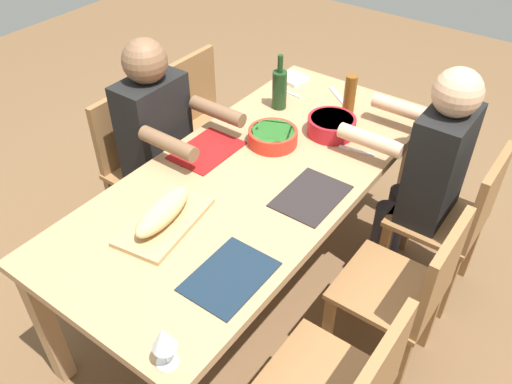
{
  "coord_description": "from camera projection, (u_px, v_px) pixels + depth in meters",
  "views": [
    {
      "loc": [
        -1.49,
        -1.08,
        2.13
      ],
      "look_at": [
        0.0,
        0.0,
        0.63
      ],
      "focal_mm": 36.76,
      "sensor_mm": 36.0,
      "label": 1
    }
  ],
  "objects": [
    {
      "name": "dining_table",
      "position": [
        256.0,
        187.0,
        2.36
      ],
      "size": [
        1.98,
        0.89,
        0.74
      ],
      "color": "#A87F56",
      "rests_on": "ground_plane"
    },
    {
      "name": "chair_far_center",
      "position": [
        141.0,
        160.0,
        2.82
      ],
      "size": [
        0.4,
        0.4,
        0.85
      ],
      "color": "olive",
      "rests_on": "ground_plane"
    },
    {
      "name": "bread_loaf",
      "position": [
        163.0,
        211.0,
        2.01
      ],
      "size": [
        0.33,
        0.16,
        0.09
      ],
      "primitive_type": "ellipsoid",
      "rotation": [
        0.0,
        0.0,
        0.16
      ],
      "color": "tan",
      "rests_on": "cutting_board"
    },
    {
      "name": "fork_far_right",
      "position": [
        288.0,
        92.0,
        2.86
      ],
      "size": [
        0.03,
        0.17,
        0.01
      ],
      "primitive_type": "cube",
      "rotation": [
        0.0,
        0.0,
        -0.08
      ],
      "color": "silver",
      "rests_on": "dining_table"
    },
    {
      "name": "chair_near_center",
      "position": [
        408.0,
        290.0,
        2.12
      ],
      "size": [
        0.4,
        0.4,
        0.85
      ],
      "color": "olive",
      "rests_on": "ground_plane"
    },
    {
      "name": "serving_bowl_greens",
      "position": [
        273.0,
        136.0,
        2.46
      ],
      "size": [
        0.23,
        0.23,
        0.07
      ],
      "color": "red",
      "rests_on": "dining_table"
    },
    {
      "name": "napkin_stack",
      "position": [
        293.0,
        78.0,
        2.97
      ],
      "size": [
        0.16,
        0.16,
        0.02
      ],
      "primitive_type": "cube",
      "rotation": [
        0.0,
        0.0,
        -0.12
      ],
      "color": "white",
      "rests_on": "dining_table"
    },
    {
      "name": "cutting_board",
      "position": [
        165.0,
        221.0,
        2.04
      ],
      "size": [
        0.43,
        0.28,
        0.02
      ],
      "primitive_type": "cube",
      "rotation": [
        0.0,
        0.0,
        0.16
      ],
      "color": "tan",
      "rests_on": "dining_table"
    },
    {
      "name": "fork_near_right",
      "position": [
        357.0,
        151.0,
        2.43
      ],
      "size": [
        0.04,
        0.17,
        0.01
      ],
      "primitive_type": "cube",
      "rotation": [
        0.0,
        0.0,
        0.15
      ],
      "color": "silver",
      "rests_on": "dining_table"
    },
    {
      "name": "carving_knife",
      "position": [
        339.0,
        97.0,
        2.82
      ],
      "size": [
        0.16,
        0.2,
        0.01
      ],
      "primitive_type": "cube",
      "rotation": [
        0.0,
        0.0,
        0.9
      ],
      "color": "silver",
      "rests_on": "dining_table"
    },
    {
      "name": "chair_near_right",
      "position": [
        455.0,
        217.0,
        2.46
      ],
      "size": [
        0.4,
        0.4,
        0.85
      ],
      "color": "olive",
      "rests_on": "ground_plane"
    },
    {
      "name": "wine_bottle",
      "position": [
        280.0,
        89.0,
        2.68
      ],
      "size": [
        0.08,
        0.08,
        0.29
      ],
      "color": "#193819",
      "rests_on": "dining_table"
    },
    {
      "name": "chair_far_right",
      "position": [
        207.0,
        117.0,
        3.16
      ],
      "size": [
        0.4,
        0.4,
        0.85
      ],
      "color": "olive",
      "rests_on": "ground_plane"
    },
    {
      "name": "serving_bowl_salad",
      "position": [
        331.0,
        125.0,
        2.52
      ],
      "size": [
        0.23,
        0.23,
        0.09
      ],
      "color": "#B21923",
      "rests_on": "dining_table"
    },
    {
      "name": "ground_plane",
      "position": [
        256.0,
        284.0,
        2.77
      ],
      "size": [
        8.0,
        8.0,
        0.0
      ],
      "primitive_type": "plane",
      "color": "brown"
    },
    {
      "name": "diner_near_right",
      "position": [
        428.0,
        167.0,
        2.41
      ],
      "size": [
        0.41,
        0.53,
        1.2
      ],
      "color": "#2D2D38",
      "rests_on": "ground_plane"
    },
    {
      "name": "wine_glass",
      "position": [
        164.0,
        340.0,
        1.5
      ],
      "size": [
        0.08,
        0.08,
        0.17
      ],
      "color": "silver",
      "rests_on": "dining_table"
    },
    {
      "name": "diner_far_center",
      "position": [
        161.0,
        138.0,
        2.6
      ],
      "size": [
        0.41,
        0.53,
        1.2
      ],
      "color": "#2D2D38",
      "rests_on": "ground_plane"
    },
    {
      "name": "beer_bottle",
      "position": [
        350.0,
        96.0,
        2.61
      ],
      "size": [
        0.06,
        0.06,
        0.22
      ],
      "primitive_type": "cylinder",
      "color": "brown",
      "rests_on": "dining_table"
    },
    {
      "name": "placemat_far_center",
      "position": [
        207.0,
        150.0,
        2.43
      ],
      "size": [
        0.32,
        0.23,
        0.01
      ],
      "primitive_type": "cube",
      "color": "maroon",
      "rests_on": "dining_table"
    },
    {
      "name": "placemat_near_left",
      "position": [
        230.0,
        276.0,
        1.83
      ],
      "size": [
        0.32,
        0.23,
        0.01
      ],
      "primitive_type": "cube",
      "color": "#142333",
      "rests_on": "dining_table"
    },
    {
      "name": "placemat_near_center",
      "position": [
        311.0,
        196.0,
        2.17
      ],
      "size": [
        0.32,
        0.23,
        0.01
      ],
      "primitive_type": "cube",
      "color": "black",
      "rests_on": "dining_table"
    }
  ]
}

